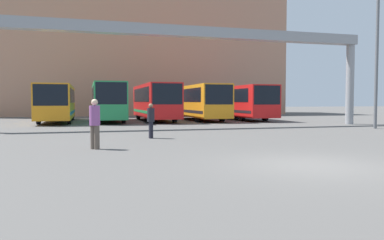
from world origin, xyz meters
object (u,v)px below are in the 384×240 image
Objects in this scene: bus_slot_3 at (200,100)px; lamp_post at (377,51)px; pedestrian_mid_right at (151,120)px; bus_slot_4 at (239,101)px; bus_slot_1 at (108,100)px; bus_slot_0 at (57,101)px; bus_slot_2 at (155,100)px; pedestrian_far_center at (95,123)px.

lamp_post is (7.79, -13.31, 3.14)m from bus_slot_3.
pedestrian_mid_right is (-7.17, -15.75, -0.96)m from bus_slot_3.
bus_slot_4 is (4.17, 0.49, -0.02)m from bus_slot_3.
bus_slot_3 is 1.17× the size of lamp_post.
bus_slot_1 is 0.95× the size of bus_slot_3.
bus_slot_2 reaches higher than bus_slot_0.
pedestrian_far_center is at bearing -161.51° from lamp_post.
pedestrian_mid_right is (-11.34, -16.24, -0.94)m from bus_slot_4.
pedestrian_far_center is (2.72, -19.45, -0.79)m from bus_slot_0.
bus_slot_0 is at bearing 172.52° from bus_slot_1.
bus_slot_3 is at bearing -173.25° from bus_slot_4.
bus_slot_3 is 17.33m from pedestrian_mid_right.
bus_slot_0 is 12.52m from bus_slot_3.
bus_slot_2 is 5.95× the size of pedestrian_far_center.
lamp_post is at bearing -59.67° from bus_slot_3.
bus_slot_3 is at bearing -74.63° from pedestrian_far_center.
bus_slot_4 is at bearing 104.68° from lamp_post.
bus_slot_4 is at bearing -82.95° from pedestrian_far_center.
bus_slot_3 is 0.92× the size of bus_slot_4.
bus_slot_4 is (8.34, 0.42, -0.04)m from bus_slot_2.
bus_slot_2 reaches higher than pedestrian_far_center.
bus_slot_3 is 15.73m from lamp_post.
bus_slot_1 is 12.54m from bus_slot_4.
bus_slot_3 is 4.20m from bus_slot_4.
bus_slot_2 is 4.17m from bus_slot_3.
bus_slot_1 is at bearing 141.07° from lamp_post.
bus_slot_1 is (4.17, -0.55, 0.11)m from bus_slot_0.
lamp_post is (17.58, 5.88, 4.00)m from pedestrian_far_center.
bus_slot_4 is 14.61m from lamp_post.
lamp_post reaches higher than pedestrian_far_center.
bus_slot_0 is 1.11× the size of bus_slot_1.
bus_slot_0 is 4.21m from bus_slot_1.
bus_slot_3 reaches higher than pedestrian_far_center.
bus_slot_0 is 1.04× the size of bus_slot_2.
bus_slot_3 is 21.56m from pedestrian_far_center.
bus_slot_3 is at bearing 120.33° from lamp_post.
bus_slot_4 is at bearing 6.75° from bus_slot_3.
bus_slot_3 is 5.88× the size of pedestrian_far_center.
pedestrian_mid_right is at bearing -170.73° from lamp_post.
bus_slot_2 reaches higher than bus_slot_4.
bus_slot_4 is (16.68, 0.23, 0.06)m from bus_slot_0.
bus_slot_0 is 1.05× the size of bus_slot_3.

